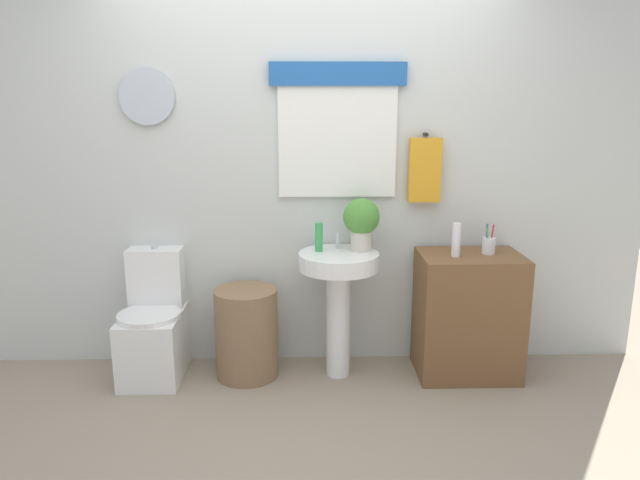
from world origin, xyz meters
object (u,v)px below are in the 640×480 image
Objects in this scene: laundry_hamper at (247,333)px; wooden_cabinet at (468,315)px; lotion_bottle at (456,240)px; toilet at (154,328)px; pedestal_sink at (338,285)px; potted_plant at (361,220)px; soap_bottle at (319,237)px; toothbrush_cup at (489,245)px.

wooden_cabinet is (1.39, 0.00, 0.11)m from laundry_hamper.
wooden_cabinet is 3.82× the size of lotion_bottle.
toilet is 0.58m from laundry_hamper.
pedestal_sink is 0.43m from potted_plant.
lotion_bottle is (0.83, -0.09, -0.00)m from soap_bottle.
lotion_bottle reaches higher than pedestal_sink.
potted_plant reaches higher than toothbrush_cup.
toothbrush_cup is at bearing 10.46° from wooden_cabinet.
soap_bottle is 0.55× the size of potted_plant.
toothbrush_cup reaches higher than wooden_cabinet.
pedestal_sink is 0.96m from toothbrush_cup.
toilet is 2.15m from toothbrush_cup.
laundry_hamper is at bearing 180.00° from pedestal_sink.
laundry_hamper is at bearing -173.71° from soap_bottle.
pedestal_sink is 1.02× the size of wooden_cabinet.
lotion_bottle is at bearing -2.34° from toilet.
toothbrush_cup is at bearing -2.92° from potted_plant.
pedestal_sink reaches higher than wooden_cabinet.
laundry_hamper is (0.58, -0.04, -0.02)m from toilet.
potted_plant is (1.30, 0.02, 0.68)m from toilet.
toothbrush_cup is at bearing 0.77° from laundry_hamper.
lotion_bottle reaches higher than soap_bottle.
potted_plant is (0.14, 0.06, 0.40)m from pedestal_sink.
pedestal_sink is 4.47× the size of soap_bottle.
laundry_hamper is 0.65m from pedestal_sink.
lotion_bottle is 1.11× the size of toothbrush_cup.
toilet reaches higher than pedestal_sink.
toothbrush_cup reaches higher than laundry_hamper.
soap_bottle is 0.87× the size of lotion_bottle.
soap_bottle is (-0.93, 0.05, 0.50)m from wooden_cabinet.
toothbrush_cup is at bearing 1.25° from pedestal_sink.
wooden_cabinet is 0.51m from lotion_bottle.
potted_plant is at bearing 1.06° from toilet.
toothbrush_cup reaches higher than toilet.
toilet is 1.04× the size of wooden_cabinet.
lotion_bottle is at bearing -1.79° from laundry_hamper.
soap_bottle is (0.45, 0.05, 0.60)m from laundry_hamper.
soap_bottle reaches higher than wooden_cabinet.
lotion_bottle is (0.57, -0.10, -0.10)m from potted_plant.
laundry_hamper is 0.73× the size of wooden_cabinet.
wooden_cabinet is 4.39× the size of soap_bottle.
toilet is at bearing 178.95° from wooden_cabinet.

